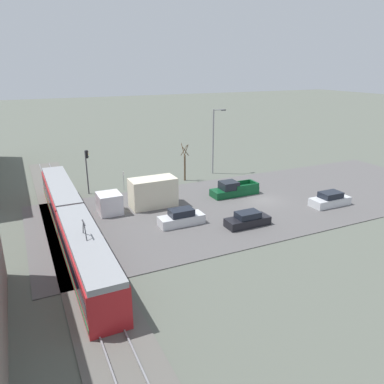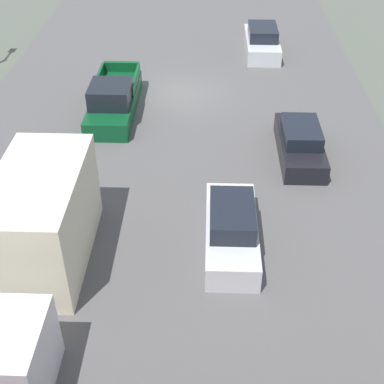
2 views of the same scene
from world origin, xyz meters
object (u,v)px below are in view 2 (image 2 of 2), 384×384
(box_truck, at_px, (34,246))
(sedan_car_2, at_px, (300,143))
(pickup_truck, at_px, (114,100))
(sedan_car_0, at_px, (231,229))
(sedan_car_1, at_px, (262,42))

(box_truck, relative_size, sedan_car_2, 1.92)
(box_truck, distance_m, pickup_truck, 11.27)
(box_truck, height_order, sedan_car_0, box_truck)
(sedan_car_0, relative_size, sedan_car_2, 1.01)
(sedan_car_1, bearing_deg, sedan_car_2, 93.82)
(sedan_car_2, bearing_deg, sedan_car_0, 62.16)
(sedan_car_0, xyz_separation_m, sedan_car_1, (-2.27, -17.20, -0.02))
(box_truck, height_order, pickup_truck, box_truck)
(pickup_truck, relative_size, sedan_car_2, 1.31)
(sedan_car_1, bearing_deg, box_truck, 66.70)
(sedan_car_0, distance_m, sedan_car_2, 6.49)
(box_truck, bearing_deg, sedan_car_0, -161.93)
(box_truck, distance_m, sedan_car_0, 6.34)
(box_truck, xyz_separation_m, pickup_truck, (-0.62, -11.22, -0.81))
(pickup_truck, xyz_separation_m, sedan_car_0, (-5.36, 9.27, -0.01))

